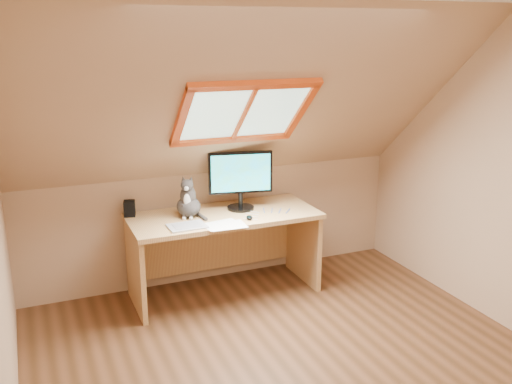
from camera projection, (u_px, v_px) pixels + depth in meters
name	position (u px, v px, depth m)	size (l,w,h in m)	color
ground	(302.00, 375.00, 3.80)	(3.50, 3.50, 0.00)	brown
room_shell	(315.00, 170.00, 3.32)	(3.52, 3.52, 2.41)	tan
desk	(221.00, 236.00, 4.92)	(1.59, 0.70, 0.72)	tan
monitor	(240.00, 177.00, 4.85)	(0.55, 0.23, 0.51)	black
cat	(188.00, 202.00, 4.70)	(0.27, 0.29, 0.36)	#3E3A37
desk_speaker	(129.00, 208.00, 4.73)	(0.09, 0.09, 0.13)	black
graphics_tablet	(187.00, 226.00, 4.48)	(0.29, 0.21, 0.01)	#B2B2B7
mouse	(249.00, 218.00, 4.66)	(0.05, 0.09, 0.03)	black
papers	(220.00, 225.00, 4.53)	(0.33, 0.27, 0.00)	white
cables	(267.00, 213.00, 4.82)	(0.51, 0.26, 0.01)	silver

